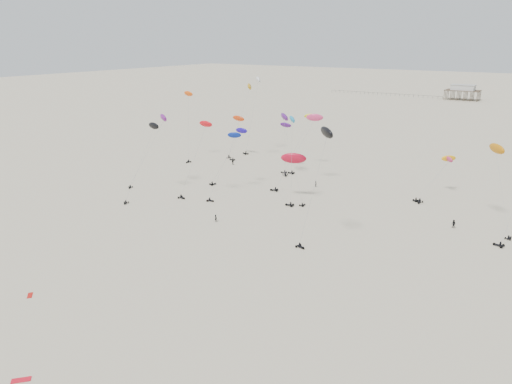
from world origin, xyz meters
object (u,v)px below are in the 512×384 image
Objects in this scene: pavilion_main at (462,93)px; rig_9 at (291,150)px; spectator_0 at (216,222)px; rig_4 at (159,127)px; rig_0 at (148,141)px.

pavilion_main is 0.98× the size of rig_9.
spectator_0 is at bearing 150.47° from rig_9.
rig_4 is at bearing -16.18° from spectator_0.
pavilion_main is at bearing -124.48° from rig_4.
spectator_0 is at bearing -89.51° from pavilion_main.
rig_9 reaches higher than pavilion_main.
spectator_0 is (-7.75, -19.47, -13.46)m from rig_9.
spectator_0 is (27.00, -7.95, -13.73)m from rig_0.
rig_4 is at bearing -100.46° from rig_0.
rig_0 is at bearing 80.89° from rig_4.
rig_0 is at bearing 100.52° from rig_9.
pavilion_main is 266.27m from spectator_0.
rig_0 is at bearing -95.47° from pavilion_main.
rig_9 is (34.74, 11.52, -0.27)m from rig_0.
rig_0 is (-24.72, -258.28, 9.51)m from pavilion_main.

